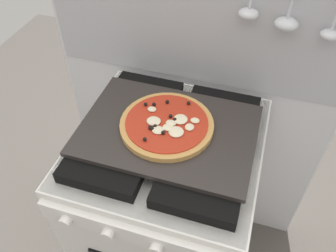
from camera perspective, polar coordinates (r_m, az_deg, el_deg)
The scene contains 4 objects.
kitchen_backsplash at distance 1.40m, azimuth 4.20°, elevation 5.22°, with size 1.10×0.09×1.55m.
stove at distance 1.45m, azimuth -0.02°, elevation -13.44°, with size 0.60×0.64×0.90m.
baking_tray at distance 1.09m, azimuth -0.00°, elevation -0.67°, with size 0.54×0.38×0.02m, color #2D2826.
pizza_left at distance 1.08m, azimuth -0.17°, elevation 0.28°, with size 0.29×0.29×0.03m.
Camera 1 is at (0.23, -0.72, 1.69)m, focal length 37.25 mm.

